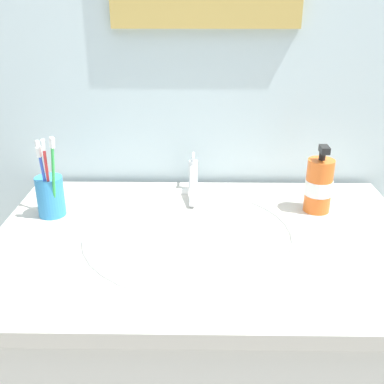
# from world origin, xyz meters

# --- Properties ---
(tiled_wall_back) EXTENTS (2.16, 0.04, 2.40)m
(tiled_wall_back) POSITION_xyz_m (0.00, 0.36, 1.20)
(tiled_wall_back) COLOR silver
(tiled_wall_back) RESTS_ON ground
(vanity_counter) EXTENTS (0.96, 0.64, 0.83)m
(vanity_counter) POSITION_xyz_m (0.00, 0.00, 0.42)
(vanity_counter) COLOR silver
(vanity_counter) RESTS_ON ground
(sink_basin) EXTENTS (0.49, 0.49, 0.13)m
(sink_basin) POSITION_xyz_m (-0.03, 0.02, 0.79)
(sink_basin) COLOR white
(sink_basin) RESTS_ON vanity_counter
(faucet) EXTENTS (0.02, 0.17, 0.10)m
(faucet) POSITION_xyz_m (-0.03, 0.24, 0.88)
(faucet) COLOR silver
(faucet) RESTS_ON sink_basin
(toothbrush_cup) EXTENTS (0.07, 0.07, 0.10)m
(toothbrush_cup) POSITION_xyz_m (-0.37, 0.11, 0.88)
(toothbrush_cup) COLOR #338CCC
(toothbrush_cup) RESTS_ON vanity_counter
(toothbrush_green) EXTENTS (0.04, 0.04, 0.21)m
(toothbrush_green) POSITION_xyz_m (-0.35, 0.08, 0.95)
(toothbrush_green) COLOR green
(toothbrush_green) RESTS_ON toothbrush_cup
(toothbrush_yellow) EXTENTS (0.03, 0.04, 0.17)m
(toothbrush_yellow) POSITION_xyz_m (-0.39, 0.13, 0.94)
(toothbrush_yellow) COLOR yellow
(toothbrush_yellow) RESTS_ON toothbrush_cup
(toothbrush_blue) EXTENTS (0.01, 0.03, 0.18)m
(toothbrush_blue) POSITION_xyz_m (-0.38, 0.09, 0.94)
(toothbrush_blue) COLOR blue
(toothbrush_blue) RESTS_ON toothbrush_cup
(toothbrush_red) EXTENTS (0.02, 0.04, 0.20)m
(toothbrush_red) POSITION_xyz_m (-0.37, 0.08, 0.95)
(toothbrush_red) COLOR red
(toothbrush_red) RESTS_ON toothbrush_cup
(soap_dispenser) EXTENTS (0.07, 0.07, 0.17)m
(soap_dispenser) POSITION_xyz_m (0.28, 0.14, 0.90)
(soap_dispenser) COLOR orange
(soap_dispenser) RESTS_ON vanity_counter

